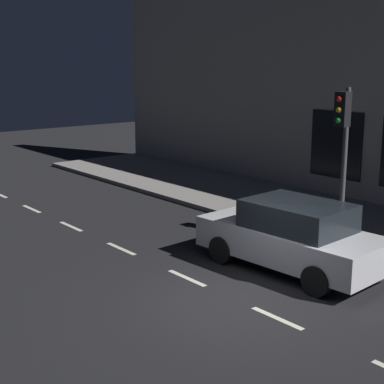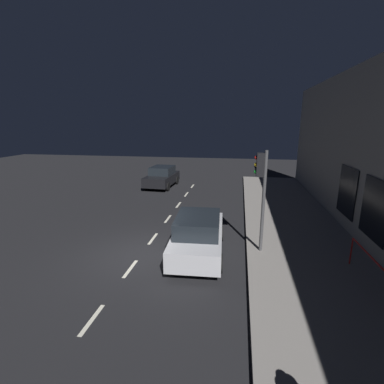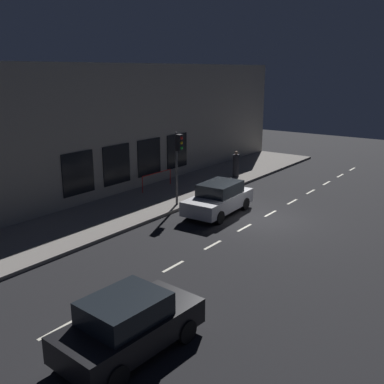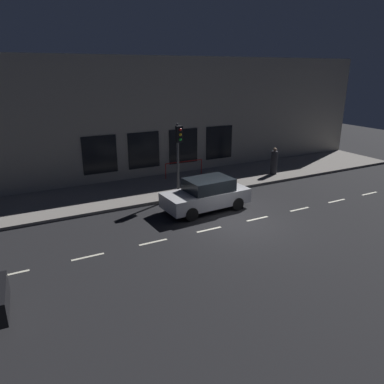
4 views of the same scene
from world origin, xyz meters
The scene contains 4 objects.
ground_plane centered at (0.00, 0.00, 0.00)m, with size 60.00×60.00×0.00m, color black.
lane_centre_line centered at (0.00, -1.00, 0.00)m, with size 0.12×27.20×0.01m.
traffic_light centered at (4.38, 0.93, 2.87)m, with size 0.47×0.32×3.82m.
parked_car_1 centered at (2.14, 0.52, 0.79)m, with size 2.07×4.34×1.58m.
Camera 1 is at (-7.42, -7.48, 4.57)m, focal length 53.90 mm.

